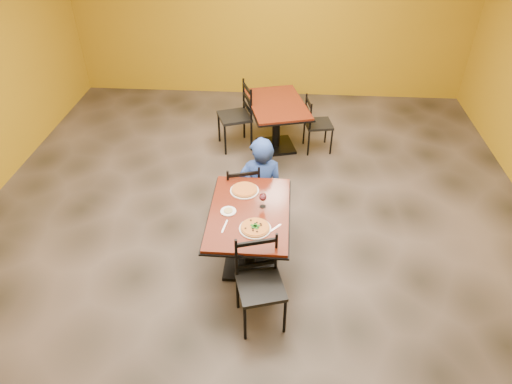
# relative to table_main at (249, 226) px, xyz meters

# --- Properties ---
(floor) EXTENTS (7.00, 8.00, 0.01)m
(floor) POSITION_rel_table_main_xyz_m (0.00, 0.50, -0.56)
(floor) COLOR black
(floor) RESTS_ON ground
(wall_back) EXTENTS (7.00, 0.01, 3.00)m
(wall_back) POSITION_rel_table_main_xyz_m (0.00, 4.50, 0.94)
(wall_back) COLOR #A67C12
(wall_back) RESTS_ON ground
(table_main) EXTENTS (0.83, 1.23, 0.75)m
(table_main) POSITION_rel_table_main_xyz_m (0.00, 0.00, 0.00)
(table_main) COLOR #591D0E
(table_main) RESTS_ON floor
(table_second) EXTENTS (1.09, 1.36, 0.75)m
(table_second) POSITION_rel_table_main_xyz_m (0.19, 2.52, -0.00)
(table_second) COLOR #591D0E
(table_second) RESTS_ON floor
(chair_main_near) EXTENTS (0.51, 0.51, 0.92)m
(chair_main_near) POSITION_rel_table_main_xyz_m (0.16, -0.73, -0.10)
(chair_main_near) COLOR black
(chair_main_near) RESTS_ON floor
(chair_main_far) EXTENTS (0.49, 0.49, 0.87)m
(chair_main_far) POSITION_rel_table_main_xyz_m (-0.16, 0.75, -0.12)
(chair_main_far) COLOR black
(chair_main_far) RESTS_ON floor
(chair_second_left) EXTENTS (0.58, 0.58, 1.00)m
(chair_second_left) POSITION_rel_table_main_xyz_m (-0.44, 2.52, -0.06)
(chair_second_left) COLOR black
(chair_second_left) RESTS_ON floor
(chair_second_right) EXTENTS (0.44, 0.44, 0.84)m
(chair_second_right) POSITION_rel_table_main_xyz_m (0.82, 2.52, -0.13)
(chair_second_right) COLOR black
(chair_second_right) RESTS_ON floor
(diner) EXTENTS (0.61, 0.44, 1.09)m
(diner) POSITION_rel_table_main_xyz_m (0.06, 0.90, -0.01)
(diner) COLOR navy
(diner) RESTS_ON floor
(plate_main) EXTENTS (0.31, 0.31, 0.01)m
(plate_main) POSITION_rel_table_main_xyz_m (0.08, -0.26, 0.20)
(plate_main) COLOR white
(plate_main) RESTS_ON table_main
(pizza_main) EXTENTS (0.28, 0.28, 0.02)m
(pizza_main) POSITION_rel_table_main_xyz_m (0.08, -0.26, 0.21)
(pizza_main) COLOR maroon
(pizza_main) RESTS_ON plate_main
(plate_far) EXTENTS (0.31, 0.31, 0.01)m
(plate_far) POSITION_rel_table_main_xyz_m (-0.08, 0.34, 0.20)
(plate_far) COLOR white
(plate_far) RESTS_ON table_main
(pizza_far) EXTENTS (0.28, 0.28, 0.02)m
(pizza_far) POSITION_rel_table_main_xyz_m (-0.08, 0.34, 0.21)
(pizza_far) COLOR orange
(pizza_far) RESTS_ON plate_far
(side_plate) EXTENTS (0.16, 0.16, 0.01)m
(side_plate) POSITION_rel_table_main_xyz_m (-0.21, -0.02, 0.20)
(side_plate) COLOR white
(side_plate) RESTS_ON table_main
(dip) EXTENTS (0.09, 0.09, 0.01)m
(dip) POSITION_rel_table_main_xyz_m (-0.21, -0.02, 0.21)
(dip) COLOR tan
(dip) RESTS_ON side_plate
(wine_glass) EXTENTS (0.08, 0.08, 0.18)m
(wine_glass) POSITION_rel_table_main_xyz_m (0.13, 0.09, 0.28)
(wine_glass) COLOR white
(wine_glass) RESTS_ON table_main
(fork) EXTENTS (0.04, 0.19, 0.00)m
(fork) POSITION_rel_table_main_xyz_m (-0.22, -0.25, 0.20)
(fork) COLOR silver
(fork) RESTS_ON table_main
(knife) EXTENTS (0.15, 0.17, 0.00)m
(knife) POSITION_rel_table_main_xyz_m (0.25, -0.26, 0.20)
(knife) COLOR silver
(knife) RESTS_ON table_main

